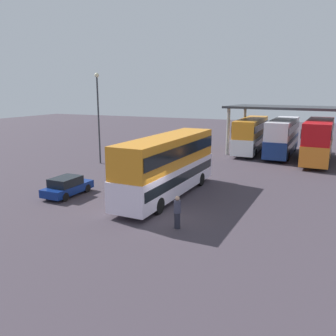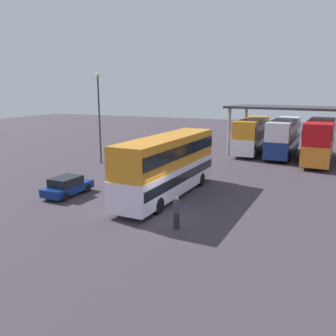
# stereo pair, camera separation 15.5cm
# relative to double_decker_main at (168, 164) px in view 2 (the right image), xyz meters

# --- Properties ---
(ground_plane) EXTENTS (140.00, 140.00, 0.00)m
(ground_plane) POSITION_rel_double_decker_main_xyz_m (1.38, -4.04, -2.31)
(ground_plane) COLOR #3E363F
(double_decker_main) EXTENTS (2.80, 11.47, 4.21)m
(double_decker_main) POSITION_rel_double_decker_main_xyz_m (0.00, 0.00, 0.00)
(double_decker_main) COLOR white
(double_decker_main) RESTS_ON ground_plane
(parked_hatchback) EXTENTS (1.72, 3.83, 1.35)m
(parked_hatchback) POSITION_rel_double_decker_main_xyz_m (-6.49, -2.88, -1.64)
(parked_hatchback) COLOR navy
(parked_hatchback) RESTS_ON ground_plane
(double_decker_near_canopy) EXTENTS (2.67, 10.64, 4.02)m
(double_decker_near_canopy) POSITION_rel_double_decker_main_xyz_m (1.66, 20.26, -0.10)
(double_decker_near_canopy) COLOR white
(double_decker_near_canopy) RESTS_ON ground_plane
(double_decker_mid_row) EXTENTS (2.68, 10.88, 4.07)m
(double_decker_mid_row) POSITION_rel_double_decker_main_xyz_m (5.32, 19.73, -0.07)
(double_decker_mid_row) COLOR navy
(double_decker_mid_row) RESTS_ON ground_plane
(double_decker_far_right) EXTENTS (2.87, 10.41, 4.31)m
(double_decker_far_right) POSITION_rel_double_decker_main_xyz_m (9.11, 17.18, 0.05)
(double_decker_far_right) COLOR orange
(double_decker_far_right) RESTS_ON ground_plane
(lamppost_tall) EXTENTS (0.44, 0.44, 8.92)m
(lamppost_tall) POSITION_rel_double_decker_main_xyz_m (-10.92, 7.41, 3.20)
(lamppost_tall) COLOR #33353A
(lamppost_tall) RESTS_ON ground_plane
(pedestrian_waiting) EXTENTS (0.38, 0.38, 1.81)m
(pedestrian_waiting) POSITION_rel_double_decker_main_xyz_m (2.90, -5.23, -1.40)
(pedestrian_waiting) COLOR #262633
(pedestrian_waiting) RESTS_ON ground_plane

